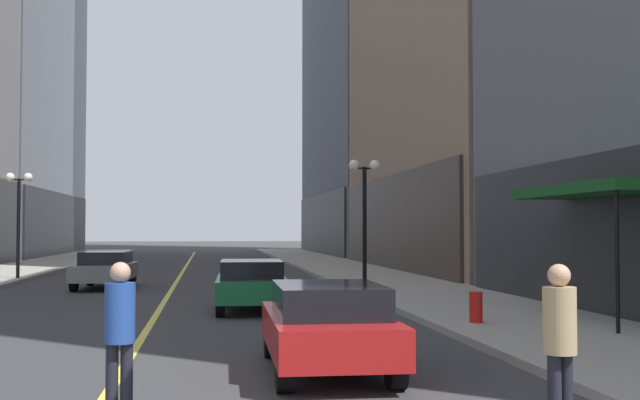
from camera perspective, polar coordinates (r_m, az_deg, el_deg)
ground_plane at (r=39.45m, az=-10.00°, el=-5.20°), size 200.00×200.00×0.00m
sidewalk_left at (r=40.56m, az=-21.78°, el=-4.89°), size 4.50×78.00×0.15m
sidewalk_right at (r=40.03m, az=1.93°, el=-5.08°), size 4.50×78.00×0.15m
lane_centre_stripe at (r=39.45m, az=-10.00°, el=-5.20°), size 0.16×70.00×0.01m
storefront_awning_right at (r=18.38m, az=19.12°, el=0.65°), size 1.60×5.08×3.12m
car_red at (r=11.76m, az=0.51°, el=-9.04°), size 1.79×4.09×1.32m
car_green at (r=20.57m, az=-5.03°, el=-6.07°), size 1.93×4.11×1.32m
car_grey at (r=29.34m, az=-15.40°, el=-4.82°), size 1.96×4.35×1.32m
pedestrian_in_blue_hoodie at (r=9.14m, az=-14.40°, el=-8.98°), size 0.35×0.35×1.76m
pedestrian_in_tan_trench at (r=8.42m, az=17.08°, el=-9.48°), size 0.44×0.44×1.77m
street_lamp_left_far at (r=34.12m, az=-21.12°, el=-0.10°), size 1.06×0.36×4.43m
street_lamp_right_mid at (r=25.96m, az=3.26°, el=0.35°), size 1.06×0.36×4.43m
fire_hydrant_right at (r=17.02m, az=11.31°, el=-7.93°), size 0.28×0.28×0.80m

